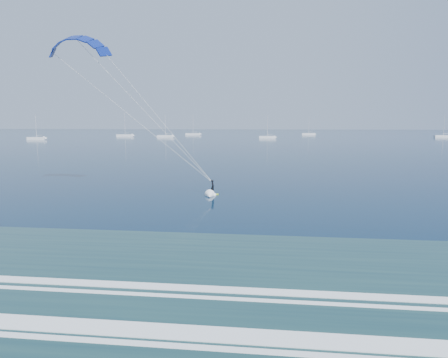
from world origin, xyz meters
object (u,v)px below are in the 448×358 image
(sailboat_1, at_px, (165,136))
(sailboat_4, at_px, (309,134))
(kitesurfer_rig, at_px, (142,108))
(sailboat_2, at_px, (193,134))
(sailboat_7, at_px, (125,135))
(sailboat_3, at_px, (267,137))
(sailboat_5, at_px, (443,136))
(sailboat_0, at_px, (37,138))

(sailboat_1, distance_m, sailboat_4, 93.46)
(kitesurfer_rig, xyz_separation_m, sailboat_2, (-34.54, 204.09, -8.64))
(sailboat_1, xyz_separation_m, sailboat_7, (-25.90, 10.25, 0.02))
(sailboat_3, xyz_separation_m, sailboat_4, (25.24, 57.16, -0.00))
(kitesurfer_rig, relative_size, sailboat_3, 1.72)
(sailboat_5, bearing_deg, sailboat_3, -165.96)
(sailboat_1, distance_m, sailboat_7, 27.85)
(sailboat_3, distance_m, sailboat_7, 81.25)
(sailboat_5, height_order, sailboat_7, sailboat_7)
(sailboat_5, bearing_deg, sailboat_1, -173.69)
(sailboat_2, bearing_deg, sailboat_4, 8.63)
(sailboat_1, bearing_deg, sailboat_7, 158.41)
(sailboat_0, height_order, sailboat_1, sailboat_1)
(kitesurfer_rig, distance_m, sailboat_1, 170.08)
(sailboat_7, bearing_deg, sailboat_3, -12.16)
(sailboat_1, height_order, sailboat_3, sailboat_1)
(sailboat_5, bearing_deg, sailboat_2, 170.41)
(sailboat_3, bearing_deg, sailboat_4, 66.17)
(sailboat_2, distance_m, sailboat_7, 44.04)
(sailboat_1, relative_size, sailboat_5, 0.99)
(sailboat_0, relative_size, sailboat_1, 0.99)
(sailboat_2, distance_m, sailboat_3, 65.56)
(kitesurfer_rig, height_order, sailboat_5, kitesurfer_rig)
(sailboat_4, xyz_separation_m, sailboat_5, (66.47, -34.23, 0.01))
(kitesurfer_rig, distance_m, sailboat_7, 187.71)
(sailboat_3, distance_m, sailboat_4, 62.49)
(sailboat_0, xyz_separation_m, sailboat_3, (104.77, 27.47, -0.00))
(sailboat_0, relative_size, sailboat_2, 0.93)
(sailboat_0, height_order, sailboat_3, sailboat_0)
(sailboat_2, bearing_deg, sailboat_0, -128.34)
(sailboat_2, bearing_deg, sailboat_1, -100.20)
(sailboat_3, bearing_deg, sailboat_0, -165.31)
(kitesurfer_rig, bearing_deg, sailboat_7, 111.11)
(sailboat_7, bearing_deg, sailboat_5, 1.95)
(sailboat_3, relative_size, sailboat_4, 1.01)
(sailboat_7, bearing_deg, sailboat_0, -119.61)
(sailboat_7, bearing_deg, sailboat_4, 20.93)
(kitesurfer_rig, distance_m, sailboat_0, 160.28)
(kitesurfer_rig, height_order, sailboat_4, kitesurfer_rig)
(kitesurfer_rig, bearing_deg, sailboat_1, 104.19)
(kitesurfer_rig, relative_size, sailboat_7, 1.41)
(sailboat_2, height_order, sailboat_4, sailboat_2)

